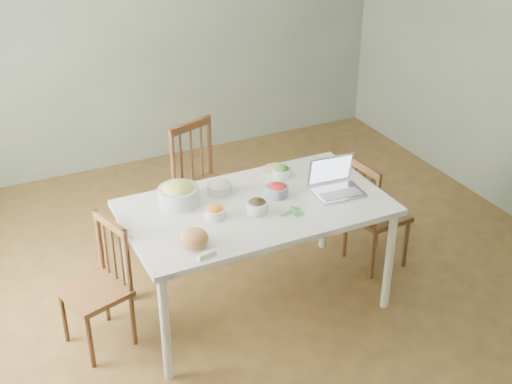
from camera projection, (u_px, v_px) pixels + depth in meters
name	position (u px, v px, depth m)	size (l,w,h in m)	color
floor	(260.00, 285.00, 5.20)	(5.00, 5.00, 0.00)	#48351E
wall_back	(146.00, 31.00, 6.52)	(5.00, 0.00, 2.70)	gray
dining_table	(256.00, 256.00, 4.80)	(1.78, 1.00, 0.84)	white
chair_far	(209.00, 188.00, 5.48)	(0.46, 0.43, 1.03)	#432F17
chair_left	(94.00, 288.00, 4.41)	(0.40, 0.38, 0.91)	#432F17
chair_right	(378.00, 212.00, 5.26)	(0.41, 0.39, 0.92)	#432F17
bread_boule	(194.00, 238.00, 4.13)	(0.18, 0.18, 0.12)	tan
butter_stick	(207.00, 255.00, 4.04)	(0.12, 0.03, 0.03)	beige
bowl_squash	(179.00, 193.00, 4.58)	(0.28, 0.28, 0.16)	tan
bowl_carrot	(215.00, 212.00, 4.44)	(0.14, 0.14, 0.08)	orange
bowl_onion	(219.00, 187.00, 4.72)	(0.17, 0.17, 0.09)	beige
bowl_mushroom	(257.00, 206.00, 4.49)	(0.15, 0.15, 0.10)	black
bowl_redpep	(277.00, 190.00, 4.69)	(0.16, 0.16, 0.09)	red
bowl_broccoli	(281.00, 171.00, 4.94)	(0.14, 0.14, 0.09)	#21551F
flatbread	(277.00, 170.00, 5.03)	(0.22, 0.22, 0.02)	tan
basil_bunch	(291.00, 212.00, 4.50)	(0.19, 0.19, 0.02)	#2A7D32
laptop	(339.00, 179.00, 4.68)	(0.34, 0.28, 0.24)	#B8B8C0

